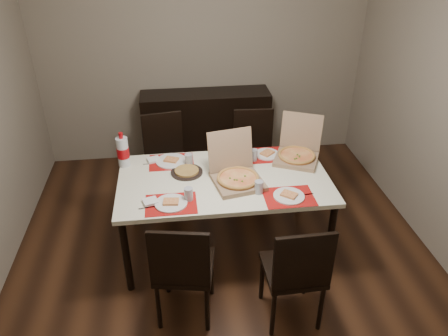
{
  "coord_description": "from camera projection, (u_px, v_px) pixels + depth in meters",
  "views": [
    {
      "loc": [
        -0.39,
        -2.98,
        2.74
      ],
      "look_at": [
        0.01,
        0.16,
        0.85
      ],
      "focal_mm": 35.0,
      "sensor_mm": 36.0,
      "label": 1
    }
  ],
  "objects": [
    {
      "name": "ground",
      "position": [
        225.0,
        257.0,
        3.99
      ],
      "size": [
        3.8,
        4.0,
        0.02
      ],
      "primitive_type": "cube",
      "color": "#3C2112",
      "rests_on": "ground"
    },
    {
      "name": "room_walls",
      "position": [
        218.0,
        55.0,
        3.47
      ],
      "size": [
        3.84,
        4.02,
        2.62
      ],
      "color": "gray",
      "rests_on": "ground"
    },
    {
      "name": "sideboard",
      "position": [
        206.0,
        128.0,
        5.27
      ],
      "size": [
        1.5,
        0.4,
        0.9
      ],
      "primitive_type": "cube",
      "color": "black",
      "rests_on": "ground"
    },
    {
      "name": "dining_table",
      "position": [
        224.0,
        185.0,
        3.77
      ],
      "size": [
        1.8,
        1.0,
        0.75
      ],
      "color": "#F4F0CD",
      "rests_on": "ground"
    },
    {
      "name": "chair_near_left",
      "position": [
        183.0,
        268.0,
        3.14
      ],
      "size": [
        0.49,
        0.49,
        0.93
      ],
      "color": "black",
      "rests_on": "ground"
    },
    {
      "name": "chair_near_right",
      "position": [
        296.0,
        271.0,
        3.11
      ],
      "size": [
        0.43,
        0.43,
        0.93
      ],
      "color": "black",
      "rests_on": "ground"
    },
    {
      "name": "chair_far_left",
      "position": [
        165.0,
        154.0,
        4.59
      ],
      "size": [
        0.47,
        0.47,
        0.93
      ],
      "color": "black",
      "rests_on": "ground"
    },
    {
      "name": "chair_far_right",
      "position": [
        254.0,
        150.0,
        4.67
      ],
      "size": [
        0.44,
        0.44,
        0.93
      ],
      "color": "black",
      "rests_on": "ground"
    },
    {
      "name": "setting_near_left",
      "position": [
        173.0,
        201.0,
        3.41
      ],
      "size": [
        0.45,
        0.3,
        0.11
      ],
      "color": "#BC0D0C",
      "rests_on": "dining_table"
    },
    {
      "name": "setting_near_right",
      "position": [
        281.0,
        194.0,
        3.49
      ],
      "size": [
        0.47,
        0.3,
        0.11
      ],
      "color": "#BC0D0C",
      "rests_on": "dining_table"
    },
    {
      "name": "setting_far_left",
      "position": [
        174.0,
        161.0,
        3.95
      ],
      "size": [
        0.46,
        0.3,
        0.11
      ],
      "color": "#BC0D0C",
      "rests_on": "dining_table"
    },
    {
      "name": "setting_far_right",
      "position": [
        263.0,
        155.0,
        4.05
      ],
      "size": [
        0.48,
        0.3,
        0.11
      ],
      "color": "#BC0D0C",
      "rests_on": "dining_table"
    },
    {
      "name": "napkin_loose",
      "position": [
        231.0,
        178.0,
        3.71
      ],
      "size": [
        0.16,
        0.16,
        0.02
      ],
      "primitive_type": "cube",
      "rotation": [
        0.0,
        0.0,
        0.55
      ],
      "color": "white",
      "rests_on": "dining_table"
    },
    {
      "name": "pizza_box_center",
      "position": [
        237.0,
        175.0,
        3.66
      ],
      "size": [
        0.47,
        0.5,
        0.4
      ],
      "color": "#8F6F52",
      "rests_on": "dining_table"
    },
    {
      "name": "pizza_box_right",
      "position": [
        297.0,
        153.0,
        4.0
      ],
      "size": [
        0.51,
        0.53,
        0.38
      ],
      "color": "#8F6F52",
      "rests_on": "dining_table"
    },
    {
      "name": "faina_plate",
      "position": [
        187.0,
        172.0,
        3.8
      ],
      "size": [
        0.28,
        0.28,
        0.03
      ],
      "color": "black",
      "rests_on": "dining_table"
    },
    {
      "name": "dip_bowl",
      "position": [
        240.0,
        162.0,
        3.93
      ],
      "size": [
        0.14,
        0.14,
        0.03
      ],
      "primitive_type": "imported",
      "rotation": [
        0.0,
        0.0,
        0.03
      ],
      "color": "white",
      "rests_on": "dining_table"
    },
    {
      "name": "soda_bottle",
      "position": [
        123.0,
        152.0,
        3.85
      ],
      "size": [
        0.11,
        0.11,
        0.32
      ],
      "color": "silver",
      "rests_on": "dining_table"
    }
  ]
}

